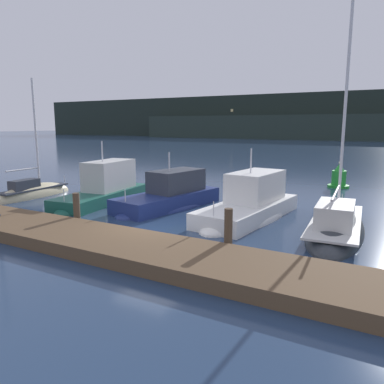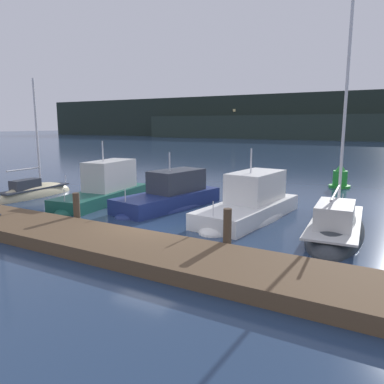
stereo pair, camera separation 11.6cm
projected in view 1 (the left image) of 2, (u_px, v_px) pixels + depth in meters
The scene contains 11 objects.
ground_plane at pixel (151, 235), 14.69m from camera, with size 400.00×400.00×0.00m, color navy.
dock at pixel (115, 245), 12.81m from camera, with size 30.15×2.80×0.45m, color brown.
mooring_pile_1 at pixel (77, 210), 15.82m from camera, with size 0.28×0.28×1.44m, color #4C3D2D.
mooring_pile_2 at pixel (228, 231), 12.43m from camera, with size 0.28×0.28×1.55m, color #4C3D2D.
sailboat_berth_1 at pixel (34, 195), 22.33m from camera, with size 1.42×5.37×7.71m.
motorboat_berth_2 at pixel (104, 195), 20.95m from camera, with size 3.17×7.50×3.99m.
motorboat_berth_3 at pixel (169, 200), 19.61m from camera, with size 3.51×7.16×3.34m.
motorboat_berth_4 at pixel (250, 210), 17.37m from camera, with size 3.20×7.50×3.85m.
sailboat_berth_5 at pixel (335, 229), 15.02m from camera, with size 2.74×7.64×10.54m.
channel_buoy at pixel (339, 178), 25.66m from camera, with size 1.42×1.42×1.78m.
hillside_backdrop at pixel (375, 118), 103.63m from camera, with size 240.00×23.00×13.17m.
Camera 1 is at (8.33, -11.55, 4.29)m, focal length 35.00 mm.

